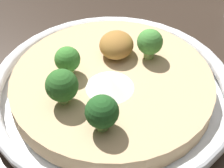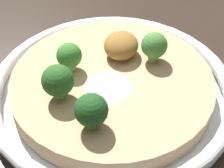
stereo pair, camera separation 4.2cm
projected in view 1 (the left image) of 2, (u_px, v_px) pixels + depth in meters
name	position (u px, v px, depth m)	size (l,w,h in m)	color
ground_plane	(112.00, 95.00, 0.44)	(6.00, 6.00, 0.00)	#2D231C
risotto_bowl	(112.00, 86.00, 0.43)	(0.30, 0.30, 0.03)	silver
cheese_sprinkle	(106.00, 83.00, 0.40)	(0.06, 0.06, 0.01)	white
crispy_onion_garnish	(114.00, 45.00, 0.44)	(0.05, 0.04, 0.03)	olive
broccoli_back_left	(62.00, 86.00, 0.37)	(0.04, 0.04, 0.04)	#84A856
broccoli_front_right	(150.00, 43.00, 0.43)	(0.03, 0.03, 0.04)	#84A856
broccoli_back	(67.00, 61.00, 0.40)	(0.03, 0.03, 0.04)	#84A856
broccoli_left	(107.00, 113.00, 0.34)	(0.03, 0.03, 0.04)	#668E47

